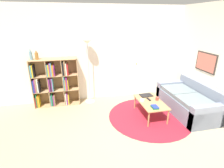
{
  "coord_description": "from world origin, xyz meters",
  "views": [
    {
      "loc": [
        -0.98,
        -2.15,
        2.24
      ],
      "look_at": [
        -0.17,
        1.45,
        0.85
      ],
      "focal_mm": 28.0,
      "sensor_mm": 36.0,
      "label": 1
    }
  ],
  "objects_px": {
    "bottle_left": "(31,55)",
    "bottle_middle": "(37,56)",
    "floor_lamp": "(88,52)",
    "cup": "(157,99)",
    "couch": "(189,102)",
    "laptop": "(146,95)",
    "bowl": "(142,100)",
    "coffee_table": "(151,103)",
    "bookshelf": "(54,82)"
  },
  "relations": [
    {
      "from": "bottle_left",
      "to": "bottle_middle",
      "type": "height_order",
      "value": "bottle_left"
    },
    {
      "from": "floor_lamp",
      "to": "bottle_left",
      "type": "bearing_deg",
      "value": 178.09
    },
    {
      "from": "floor_lamp",
      "to": "cup",
      "type": "xyz_separation_m",
      "value": [
        1.53,
        -1.06,
        -1.01
      ]
    },
    {
      "from": "couch",
      "to": "bottle_middle",
      "type": "xyz_separation_m",
      "value": [
        -3.67,
        1.14,
        1.1
      ]
    },
    {
      "from": "floor_lamp",
      "to": "bottle_left",
      "type": "relative_size",
      "value": 6.71
    },
    {
      "from": "bottle_left",
      "to": "floor_lamp",
      "type": "bearing_deg",
      "value": -1.91
    },
    {
      "from": "cup",
      "to": "laptop",
      "type": "bearing_deg",
      "value": 117.28
    },
    {
      "from": "laptop",
      "to": "bottle_left",
      "type": "xyz_separation_m",
      "value": [
        -2.76,
        0.81,
        0.99
      ]
    },
    {
      "from": "bowl",
      "to": "bottle_middle",
      "type": "bearing_deg",
      "value": 155.82
    },
    {
      "from": "laptop",
      "to": "bottle_middle",
      "type": "height_order",
      "value": "bottle_middle"
    },
    {
      "from": "couch",
      "to": "coffee_table",
      "type": "distance_m",
      "value": 1.06
    },
    {
      "from": "laptop",
      "to": "cup",
      "type": "xyz_separation_m",
      "value": [
        0.16,
        -0.3,
        0.03
      ]
    },
    {
      "from": "bottle_left",
      "to": "bottle_middle",
      "type": "bearing_deg",
      "value": -2.26
    },
    {
      "from": "floor_lamp",
      "to": "bowl",
      "type": "distance_m",
      "value": 1.86
    },
    {
      "from": "coffee_table",
      "to": "bookshelf",
      "type": "bearing_deg",
      "value": 153.19
    },
    {
      "from": "floor_lamp",
      "to": "bowl",
      "type": "xyz_separation_m",
      "value": [
        1.15,
        -1.04,
        -1.02
      ]
    },
    {
      "from": "floor_lamp",
      "to": "couch",
      "type": "xyz_separation_m",
      "value": [
        2.41,
        -1.1,
        -1.16
      ]
    },
    {
      "from": "bottle_left",
      "to": "bottle_middle",
      "type": "relative_size",
      "value": 1.21
    },
    {
      "from": "laptop",
      "to": "bottle_middle",
      "type": "relative_size",
      "value": 1.51
    },
    {
      "from": "floor_lamp",
      "to": "bottle_left",
      "type": "xyz_separation_m",
      "value": [
        -1.39,
        0.05,
        -0.05
      ]
    },
    {
      "from": "couch",
      "to": "bottle_middle",
      "type": "relative_size",
      "value": 7.74
    },
    {
      "from": "bottle_left",
      "to": "laptop",
      "type": "bearing_deg",
      "value": -16.26
    },
    {
      "from": "bottle_left",
      "to": "bottle_middle",
      "type": "distance_m",
      "value": 0.14
    },
    {
      "from": "bookshelf",
      "to": "cup",
      "type": "relative_size",
      "value": 15.84
    },
    {
      "from": "couch",
      "to": "bowl",
      "type": "relative_size",
      "value": 16.06
    },
    {
      "from": "laptop",
      "to": "cup",
      "type": "relative_size",
      "value": 4.01
    },
    {
      "from": "bowl",
      "to": "cup",
      "type": "bearing_deg",
      "value": -3.36
    },
    {
      "from": "couch",
      "to": "bowl",
      "type": "height_order",
      "value": "couch"
    },
    {
      "from": "couch",
      "to": "cup",
      "type": "relative_size",
      "value": 20.5
    },
    {
      "from": "laptop",
      "to": "floor_lamp",
      "type": "bearing_deg",
      "value": 151.03
    },
    {
      "from": "bookshelf",
      "to": "bottle_middle",
      "type": "relative_size",
      "value": 5.98
    },
    {
      "from": "bottle_left",
      "to": "bowl",
      "type": "bearing_deg",
      "value": -23.14
    },
    {
      "from": "couch",
      "to": "bookshelf",
      "type": "bearing_deg",
      "value": 160.87
    },
    {
      "from": "laptop",
      "to": "cup",
      "type": "bearing_deg",
      "value": -62.72
    },
    {
      "from": "bookshelf",
      "to": "floor_lamp",
      "type": "bearing_deg",
      "value": -3.48
    },
    {
      "from": "laptop",
      "to": "bottle_middle",
      "type": "distance_m",
      "value": 2.92
    },
    {
      "from": "floor_lamp",
      "to": "bowl",
      "type": "relative_size",
      "value": 16.86
    },
    {
      "from": "couch",
      "to": "bowl",
      "type": "xyz_separation_m",
      "value": [
        -1.26,
        0.06,
        0.14
      ]
    },
    {
      "from": "coffee_table",
      "to": "laptop",
      "type": "relative_size",
      "value": 2.94
    },
    {
      "from": "couch",
      "to": "bottle_left",
      "type": "bearing_deg",
      "value": 163.2
    },
    {
      "from": "bowl",
      "to": "bottle_left",
      "type": "relative_size",
      "value": 0.4
    },
    {
      "from": "floor_lamp",
      "to": "coffee_table",
      "type": "relative_size",
      "value": 1.83
    },
    {
      "from": "cup",
      "to": "bottle_middle",
      "type": "distance_m",
      "value": 3.14
    },
    {
      "from": "couch",
      "to": "cup",
      "type": "bearing_deg",
      "value": 177.53
    },
    {
      "from": "bookshelf",
      "to": "cup",
      "type": "distance_m",
      "value": 2.71
    },
    {
      "from": "coffee_table",
      "to": "bottle_middle",
      "type": "height_order",
      "value": "bottle_middle"
    },
    {
      "from": "bookshelf",
      "to": "laptop",
      "type": "distance_m",
      "value": 2.45
    },
    {
      "from": "bottle_middle",
      "to": "coffee_table",
      "type": "bearing_deg",
      "value": -23.55
    },
    {
      "from": "coffee_table",
      "to": "cup",
      "type": "bearing_deg",
      "value": 10.2
    },
    {
      "from": "coffee_table",
      "to": "bottle_left",
      "type": "distance_m",
      "value": 3.15
    }
  ]
}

